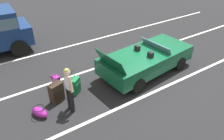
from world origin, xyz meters
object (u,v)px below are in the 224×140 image
object	(u,v)px
suitcase_small_carryon	(56,82)
duffel_bag	(39,112)
convertible_car	(149,58)
suitcase_large_black	(57,93)
traveler_person	(69,88)
suitcase_medium_bright	(75,86)

from	to	relation	value
suitcase_small_carryon	duffel_bag	bearing A→B (deg)	-143.57
suitcase_small_carryon	convertible_car	bearing A→B (deg)	-27.65
suitcase_large_black	traveler_person	bearing A→B (deg)	0.42
suitcase_large_black	suitcase_medium_bright	bearing A→B (deg)	78.65
suitcase_large_black	suitcase_small_carryon	size ratio (longest dim) A/B	2.12
duffel_bag	traveler_person	xyz separation A→B (m)	(1.00, -0.30, 0.77)
suitcase_large_black	duffel_bag	xyz separation A→B (m)	(-0.77, -0.39, -0.21)
suitcase_large_black	suitcase_small_carryon	xyz separation A→B (m)	(0.28, 0.81, -0.12)
convertible_car	duffel_bag	xyz separation A→B (m)	(-4.87, -0.19, -0.43)
suitcase_small_carryon	traveler_person	bearing A→B (deg)	-104.59
suitcase_small_carryon	traveler_person	distance (m)	1.65
suitcase_small_carryon	traveler_person	xyz separation A→B (m)	(-0.05, -1.50, 0.68)
convertible_car	suitcase_small_carryon	world-z (taller)	convertible_car
convertible_car	suitcase_medium_bright	size ratio (longest dim) A/B	4.64
traveler_person	convertible_car	bearing A→B (deg)	6.30
convertible_car	traveler_person	size ratio (longest dim) A/B	2.62
convertible_car	traveler_person	distance (m)	3.92
suitcase_medium_bright	duffel_bag	size ratio (longest dim) A/B	1.32
suitcase_large_black	suitcase_medium_bright	xyz separation A→B (m)	(0.76, 0.09, -0.06)
suitcase_large_black	convertible_car	bearing A→B (deg)	69.20
traveler_person	suitcase_medium_bright	bearing A→B (deg)	54.83
suitcase_medium_bright	suitcase_small_carryon	bearing A→B (deg)	176.69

